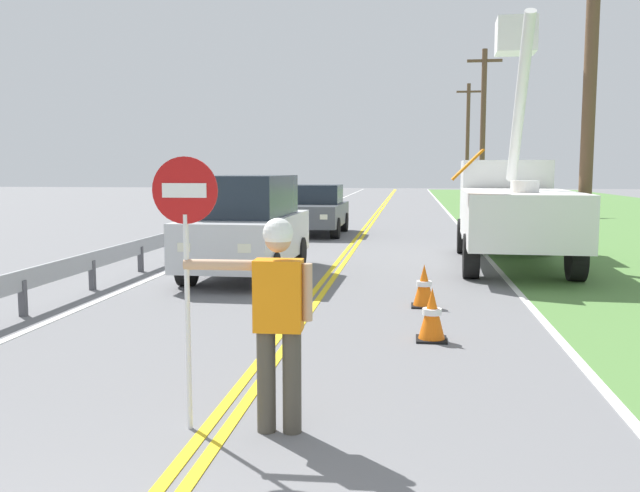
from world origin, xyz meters
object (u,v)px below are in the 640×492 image
Objects in this scene: oncoming_sedan_second at (316,210)px; utility_pole_far at (468,139)px; stop_sign_paddle at (186,231)px; utility_pole_mid at (483,128)px; flagger_worker at (277,311)px; utility_pole_near at (591,57)px; utility_bucket_truck at (511,203)px; oncoming_suv_nearest at (247,225)px; traffic_cone_lead at (432,315)px; traffic_cone_mid at (424,286)px.

utility_pole_far reaches higher than oncoming_sedan_second.
utility_pole_mid is at bearing 79.88° from stop_sign_paddle.
flagger_worker is 0.21× the size of utility_pole_near.
stop_sign_paddle reaches higher than flagger_worker.
oncoming_sedan_second is at bearing 96.81° from flagger_worker.
stop_sign_paddle is 0.26× the size of utility_pole_near.
stop_sign_paddle is 11.90m from utility_bucket_truck.
stop_sign_paddle is 8.53m from oncoming_suv_nearest.
utility_pole_mid reaches higher than traffic_cone_lead.
utility_bucket_truck is at bearing 68.97° from traffic_cone_mid.
utility_pole_near is at bearing 51.67° from traffic_cone_mid.
utility_pole_far is 12.31× the size of traffic_cone_lead.
utility_bucket_truck is at bearing 74.97° from traffic_cone_lead.
oncoming_suv_nearest is at bearing -91.14° from oncoming_sedan_second.
stop_sign_paddle reaches higher than traffic_cone_lead.
oncoming_sedan_second is 14.70m from traffic_cone_lead.
utility_pole_far is (6.12, 47.19, 2.79)m from stop_sign_paddle.
oncoming_suv_nearest is at bearing 100.25° from stop_sign_paddle.
flagger_worker is 8.65m from oncoming_suv_nearest.
utility_pole_near is (7.16, 1.64, 3.55)m from oncoming_suv_nearest.
stop_sign_paddle is 32.10m from utility_pole_mid.
utility_pole_near is at bearing 60.57° from stop_sign_paddle.
flagger_worker is at bearing -112.82° from traffic_cone_lead.
utility_bucket_truck is at bearing 142.07° from utility_pole_near.
oncoming_sedan_second reaches higher than traffic_cone_mid.
utility_pole_mid is at bearing 81.23° from flagger_worker.
oncoming_suv_nearest reaches higher than traffic_cone_mid.
utility_pole_mid is at bearing 72.85° from oncoming_suv_nearest.
oncoming_suv_nearest is at bearing 126.10° from traffic_cone_lead.
stop_sign_paddle is at bearing -110.93° from utility_bucket_truck.
oncoming_suv_nearest reaches higher than traffic_cone_lead.
flagger_worker is 17.71m from oncoming_sedan_second.
traffic_cone_mid is (-3.55, -4.49, -4.28)m from utility_pole_near.
utility_pole_mid reaches higher than traffic_cone_mid.
oncoming_suv_nearest is 0.54× the size of utility_pole_far.
utility_pole_mid is (1.37, 20.37, 2.99)m from utility_bucket_truck.
traffic_cone_lead is (-3.49, -6.68, -4.28)m from utility_pole_near.
flagger_worker is 47.59m from utility_pole_far.
stop_sign_paddle is 0.28× the size of utility_pole_mid.
utility_pole_mid is (7.13, 23.11, 3.35)m from oncoming_suv_nearest.
utility_bucket_truck reaches higher than flagger_worker.
utility_pole_mid is 0.98× the size of utility_pole_far.
flagger_worker is at bearing 1.92° from stop_sign_paddle.
utility_pole_mid is 28.65m from traffic_cone_lead.
traffic_cone_mid is at bearing -74.14° from oncoming_sedan_second.
utility_pole_mid is (-0.03, 21.47, -0.20)m from utility_pole_near.
utility_bucket_truck is (4.25, 11.11, -0.29)m from stop_sign_paddle.
utility_pole_far reaches higher than utility_bucket_truck.
traffic_cone_lead is at bearing -95.15° from utility_pole_far.
traffic_cone_lead and traffic_cone_mid have the same top height.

